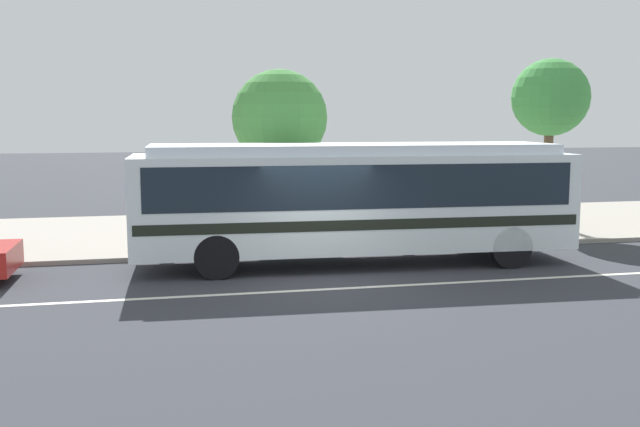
{
  "coord_description": "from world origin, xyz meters",
  "views": [
    {
      "loc": [
        -3.35,
        -15.25,
        3.59
      ],
      "look_at": [
        0.29,
        1.42,
        1.3
      ],
      "focal_mm": 40.79,
      "sensor_mm": 36.0,
      "label": 1
    }
  ],
  "objects_px": {
    "pedestrian_walking_along_curb": "(391,207)",
    "street_tree_mid_block": "(550,99)",
    "transit_bus": "(355,195)",
    "pedestrian_standing_by_tree": "(166,214)",
    "street_tree_near_stop": "(280,119)",
    "pedestrian_waiting_near_sign": "(324,207)",
    "bus_stop_sign": "(443,184)"
  },
  "relations": [
    {
      "from": "pedestrian_walking_along_curb",
      "to": "street_tree_mid_block",
      "type": "height_order",
      "value": "street_tree_mid_block"
    },
    {
      "from": "transit_bus",
      "to": "pedestrian_standing_by_tree",
      "type": "height_order",
      "value": "transit_bus"
    },
    {
      "from": "pedestrian_walking_along_curb",
      "to": "pedestrian_standing_by_tree",
      "type": "relative_size",
      "value": 0.99
    },
    {
      "from": "street_tree_near_stop",
      "to": "street_tree_mid_block",
      "type": "bearing_deg",
      "value": 5.5
    },
    {
      "from": "pedestrian_waiting_near_sign",
      "to": "street_tree_mid_block",
      "type": "xyz_separation_m",
      "value": [
        7.74,
        1.85,
        3.01
      ]
    },
    {
      "from": "bus_stop_sign",
      "to": "pedestrian_standing_by_tree",
      "type": "bearing_deg",
      "value": 178.22
    },
    {
      "from": "pedestrian_walking_along_curb",
      "to": "pedestrian_standing_by_tree",
      "type": "distance_m",
      "value": 6.18
    },
    {
      "from": "street_tree_mid_block",
      "to": "street_tree_near_stop",
      "type": "bearing_deg",
      "value": -174.5
    },
    {
      "from": "pedestrian_standing_by_tree",
      "to": "street_tree_near_stop",
      "type": "xyz_separation_m",
      "value": [
        3.18,
        1.19,
        2.44
      ]
    },
    {
      "from": "pedestrian_waiting_near_sign",
      "to": "street_tree_near_stop",
      "type": "xyz_separation_m",
      "value": [
        -1.05,
        1.0,
        2.39
      ]
    },
    {
      "from": "pedestrian_standing_by_tree",
      "to": "bus_stop_sign",
      "type": "height_order",
      "value": "bus_stop_sign"
    },
    {
      "from": "pedestrian_walking_along_curb",
      "to": "street_tree_near_stop",
      "type": "bearing_deg",
      "value": 162.49
    },
    {
      "from": "pedestrian_standing_by_tree",
      "to": "street_tree_mid_block",
      "type": "bearing_deg",
      "value": 9.64
    },
    {
      "from": "pedestrian_walking_along_curb",
      "to": "bus_stop_sign",
      "type": "bearing_deg",
      "value": -19.52
    },
    {
      "from": "bus_stop_sign",
      "to": "street_tree_mid_block",
      "type": "distance_m",
      "value": 5.54
    },
    {
      "from": "transit_bus",
      "to": "pedestrian_standing_by_tree",
      "type": "xyz_separation_m",
      "value": [
        -4.47,
        2.18,
        -0.62
      ]
    },
    {
      "from": "pedestrian_waiting_near_sign",
      "to": "street_tree_near_stop",
      "type": "bearing_deg",
      "value": 136.51
    },
    {
      "from": "pedestrian_walking_along_curb",
      "to": "pedestrian_waiting_near_sign",
      "type": "bearing_deg",
      "value": -178.32
    },
    {
      "from": "bus_stop_sign",
      "to": "transit_bus",
      "type": "bearing_deg",
      "value": -147.49
    },
    {
      "from": "pedestrian_standing_by_tree",
      "to": "street_tree_near_stop",
      "type": "relative_size",
      "value": 0.35
    },
    {
      "from": "street_tree_near_stop",
      "to": "street_tree_mid_block",
      "type": "distance_m",
      "value": 8.85
    },
    {
      "from": "transit_bus",
      "to": "street_tree_near_stop",
      "type": "distance_m",
      "value": 4.04
    },
    {
      "from": "street_tree_mid_block",
      "to": "transit_bus",
      "type": "bearing_deg",
      "value": -150.69
    },
    {
      "from": "pedestrian_standing_by_tree",
      "to": "street_tree_mid_block",
      "type": "height_order",
      "value": "street_tree_mid_block"
    },
    {
      "from": "transit_bus",
      "to": "pedestrian_waiting_near_sign",
      "type": "relative_size",
      "value": 6.18
    },
    {
      "from": "pedestrian_waiting_near_sign",
      "to": "pedestrian_walking_along_curb",
      "type": "relative_size",
      "value": 1.05
    },
    {
      "from": "transit_bus",
      "to": "pedestrian_waiting_near_sign",
      "type": "xyz_separation_m",
      "value": [
        -0.23,
        2.37,
        -0.58
      ]
    },
    {
      "from": "bus_stop_sign",
      "to": "street_tree_near_stop",
      "type": "bearing_deg",
      "value": 161.86
    },
    {
      "from": "pedestrian_standing_by_tree",
      "to": "street_tree_near_stop",
      "type": "height_order",
      "value": "street_tree_near_stop"
    },
    {
      "from": "pedestrian_walking_along_curb",
      "to": "bus_stop_sign",
      "type": "distance_m",
      "value": 1.58
    },
    {
      "from": "pedestrian_waiting_near_sign",
      "to": "street_tree_near_stop",
      "type": "relative_size",
      "value": 0.36
    },
    {
      "from": "street_tree_near_stop",
      "to": "street_tree_mid_block",
      "type": "xyz_separation_m",
      "value": [
        8.79,
        0.85,
        0.61
      ]
    }
  ]
}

